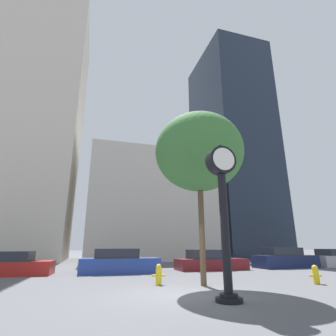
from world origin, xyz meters
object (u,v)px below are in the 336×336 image
car_silver (336,259)px  street_clock (223,201)px  fire_hydrant_far (159,274)px  car_blue (119,263)px  fire_hydrant_near (316,274)px  car_red (11,265)px  bare_tree (199,152)px  car_maroon (210,261)px  car_navy (284,259)px

car_silver → street_clock: bearing=-144.1°
fire_hydrant_far → car_blue: bearing=101.2°
fire_hydrant_near → car_blue: bearing=136.7°
car_red → bare_tree: bare_tree is taller
car_maroon → fire_hydrant_far: bearing=-130.7°
car_red → car_maroon: bearing=3.1°
street_clock → bare_tree: (0.63, 3.17, 2.80)m
car_blue → car_silver: 17.09m
bare_tree → car_red: bearing=142.2°
car_maroon → bare_tree: 9.09m
car_red → car_navy: size_ratio=0.93×
car_red → fire_hydrant_near: 15.26m
car_maroon → car_silver: (10.92, 0.07, 0.02)m
car_silver → fire_hydrant_near: 12.26m
bare_tree → street_clock: bearing=-101.2°
car_silver → fire_hydrant_far: car_silver is taller
car_navy → bare_tree: (-9.46, -6.70, 5.07)m
fire_hydrant_near → fire_hydrant_far: size_ratio=0.94×
car_maroon → bare_tree: size_ratio=0.63×
car_navy → car_silver: (4.91, 0.04, -0.05)m
car_silver → fire_hydrant_far: 17.07m
car_blue → car_navy: car_navy is taller
car_blue → fire_hydrant_near: car_blue is taller
street_clock → car_navy: street_clock is taller
car_blue → bare_tree: bearing=-64.1°
car_maroon → car_navy: 6.02m
car_navy → car_maroon: bearing=179.7°
car_blue → fire_hydrant_near: bearing=-41.2°
car_red → car_navy: car_navy is taller
street_clock → fire_hydrant_near: bearing=23.1°
street_clock → fire_hydrant_near: size_ratio=6.34×
street_clock → car_navy: 14.29m
car_silver → fire_hydrant_near: car_silver is taller
car_silver → car_red: bearing=-177.3°
fire_hydrant_far → car_maroon: bearing=48.8°
car_navy → fire_hydrant_far: 12.57m
car_red → fire_hydrant_near: size_ratio=5.73×
street_clock → fire_hydrant_far: street_clock is taller
street_clock → car_red: (-7.90, 9.80, -2.35)m
car_red → car_maroon: size_ratio=0.91×
car_maroon → car_silver: bearing=0.8°
car_maroon → fire_hydrant_near: 7.65m
street_clock → car_navy: size_ratio=1.03×
fire_hydrant_near → bare_tree: 7.16m
car_red → bare_tree: size_ratio=0.57×
car_red → car_silver: bearing=3.2°
car_blue → fire_hydrant_far: 5.43m
fire_hydrant_near → fire_hydrant_far: (-6.41, 1.70, 0.03)m
street_clock → car_silver: bearing=33.4°
street_clock → car_blue: bearing=102.6°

